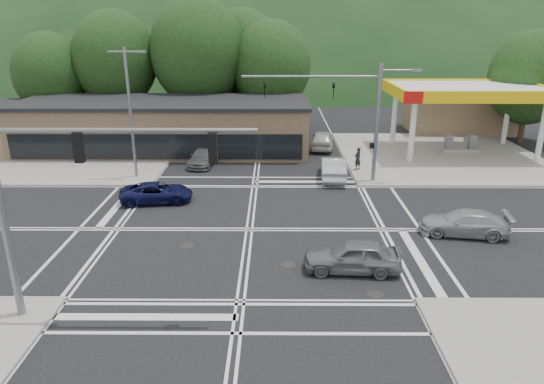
{
  "coord_description": "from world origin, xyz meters",
  "views": [
    {
      "loc": [
        1.37,
        -23.89,
        10.61
      ],
      "look_at": [
        1.21,
        2.1,
        1.4
      ],
      "focal_mm": 32.0,
      "sensor_mm": 36.0,
      "label": 1
    }
  ],
  "objects_px": {
    "car_queue_b": "(322,140)",
    "car_silver_east": "(464,223)",
    "car_grey_center": "(352,256)",
    "pedestrian": "(358,159)",
    "car_blue_west": "(157,193)",
    "car_northbound": "(204,157)",
    "car_queue_a": "(333,168)"
  },
  "relations": [
    {
      "from": "car_northbound",
      "to": "car_queue_b",
      "type": "bearing_deg",
      "value": 33.99
    },
    {
      "from": "car_blue_west",
      "to": "pedestrian",
      "type": "bearing_deg",
      "value": -72.22
    },
    {
      "from": "car_northbound",
      "to": "pedestrian",
      "type": "distance_m",
      "value": 11.82
    },
    {
      "from": "car_queue_a",
      "to": "car_silver_east",
      "type": "bearing_deg",
      "value": 125.04
    },
    {
      "from": "car_queue_a",
      "to": "car_grey_center",
      "type": "bearing_deg",
      "value": 91.09
    },
    {
      "from": "car_blue_west",
      "to": "car_silver_east",
      "type": "height_order",
      "value": "car_silver_east"
    },
    {
      "from": "pedestrian",
      "to": "car_blue_west",
      "type": "bearing_deg",
      "value": -13.71
    },
    {
      "from": "car_blue_west",
      "to": "car_grey_center",
      "type": "relative_size",
      "value": 1.02
    },
    {
      "from": "car_silver_east",
      "to": "pedestrian",
      "type": "bearing_deg",
      "value": -151.59
    },
    {
      "from": "car_northbound",
      "to": "car_blue_west",
      "type": "bearing_deg",
      "value": -95.57
    },
    {
      "from": "car_grey_center",
      "to": "car_northbound",
      "type": "bearing_deg",
      "value": -148.41
    },
    {
      "from": "car_grey_center",
      "to": "car_queue_b",
      "type": "relative_size",
      "value": 0.92
    },
    {
      "from": "car_queue_a",
      "to": "car_northbound",
      "type": "relative_size",
      "value": 1.07
    },
    {
      "from": "car_grey_center",
      "to": "car_queue_b",
      "type": "height_order",
      "value": "car_queue_b"
    },
    {
      "from": "car_blue_west",
      "to": "car_northbound",
      "type": "bearing_deg",
      "value": -20.08
    },
    {
      "from": "car_northbound",
      "to": "pedestrian",
      "type": "height_order",
      "value": "pedestrian"
    },
    {
      "from": "car_grey_center",
      "to": "pedestrian",
      "type": "xyz_separation_m",
      "value": [
        2.67,
        15.22,
        0.25
      ]
    },
    {
      "from": "car_queue_b",
      "to": "pedestrian",
      "type": "height_order",
      "value": "pedestrian"
    },
    {
      "from": "car_queue_a",
      "to": "car_northbound",
      "type": "xyz_separation_m",
      "value": [
        -9.68,
        3.47,
        -0.14
      ]
    },
    {
      "from": "car_queue_b",
      "to": "pedestrian",
      "type": "bearing_deg",
      "value": 113.18
    },
    {
      "from": "car_blue_west",
      "to": "car_grey_center",
      "type": "height_order",
      "value": "car_grey_center"
    },
    {
      "from": "car_blue_west",
      "to": "pedestrian",
      "type": "relative_size",
      "value": 2.62
    },
    {
      "from": "car_silver_east",
      "to": "car_queue_a",
      "type": "relative_size",
      "value": 0.95
    },
    {
      "from": "car_queue_b",
      "to": "car_silver_east",
      "type": "bearing_deg",
      "value": 114.51
    },
    {
      "from": "car_silver_east",
      "to": "car_northbound",
      "type": "distance_m",
      "value": 20.2
    },
    {
      "from": "car_queue_a",
      "to": "pedestrian",
      "type": "height_order",
      "value": "pedestrian"
    },
    {
      "from": "car_queue_a",
      "to": "car_northbound",
      "type": "height_order",
      "value": "car_queue_a"
    },
    {
      "from": "car_northbound",
      "to": "car_silver_east",
      "type": "bearing_deg",
      "value": -33.79
    },
    {
      "from": "car_queue_b",
      "to": "car_northbound",
      "type": "bearing_deg",
      "value": 34.5
    },
    {
      "from": "car_silver_east",
      "to": "car_queue_b",
      "type": "xyz_separation_m",
      "value": [
        -5.76,
        18.1,
        0.14
      ]
    },
    {
      "from": "car_silver_east",
      "to": "pedestrian",
      "type": "height_order",
      "value": "pedestrian"
    },
    {
      "from": "car_queue_b",
      "to": "car_northbound",
      "type": "xyz_separation_m",
      "value": [
        -9.68,
        -5.07,
        -0.16
      ]
    }
  ]
}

